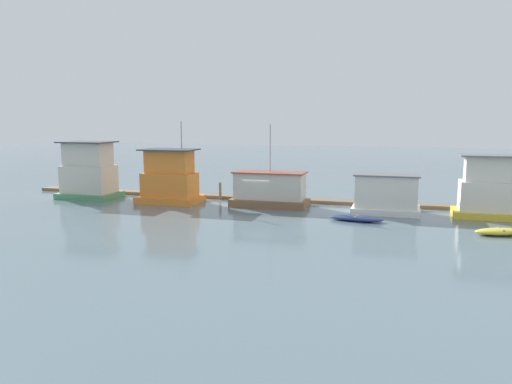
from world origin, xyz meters
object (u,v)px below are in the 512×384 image
object	(u,v)px
houseboat_white	(386,194)
dinghy_yellow	(500,232)
houseboat_brown	(270,190)
houseboat_yellow	(495,191)
houseboat_green	(89,173)
houseboat_orange	(170,179)
mooring_post_near_left	(402,201)
mooring_post_far_right	(220,191)
dinghy_navy	(356,218)
mooring_post_far_left	(285,196)

from	to	relation	value
houseboat_white	dinghy_yellow	distance (m)	9.97
houseboat_brown	houseboat_yellow	distance (m)	18.49
houseboat_green	houseboat_brown	bearing A→B (deg)	1.20
dinghy_yellow	houseboat_yellow	bearing A→B (deg)	84.63
houseboat_orange	mooring_post_near_left	xyz separation A→B (m)	(20.95, 2.79, -1.49)
houseboat_yellow	mooring_post_far_right	size ratio (longest dim) A/B	3.67
houseboat_green	mooring_post_far_right	bearing A→B (deg)	10.90
dinghy_navy	houseboat_white	bearing A→B (deg)	63.46
houseboat_white	dinghy_navy	xyz separation A→B (m)	(-2.07, -4.14, -1.38)
houseboat_brown	houseboat_yellow	xyz separation A→B (m)	(18.48, 0.02, 0.67)
houseboat_yellow	dinghy_navy	xyz separation A→B (m)	(-10.41, -4.53, -1.94)
dinghy_yellow	mooring_post_far_right	distance (m)	24.95
houseboat_orange	mooring_post_near_left	size ratio (longest dim) A/B	5.59
houseboat_brown	dinghy_yellow	size ratio (longest dim) A/B	2.02
houseboat_green	dinghy_navy	bearing A→B (deg)	-8.83
houseboat_yellow	dinghy_navy	distance (m)	11.51
houseboat_green	dinghy_navy	xyz separation A→B (m)	(26.55, -4.12, -2.29)
houseboat_white	dinghy_navy	world-z (taller)	houseboat_white
houseboat_brown	mooring_post_far_left	distance (m)	2.45
houseboat_green	mooring_post_far_left	distance (m)	19.66
houseboat_orange	mooring_post_near_left	distance (m)	21.18
dinghy_yellow	mooring_post_near_left	distance (m)	10.78
houseboat_green	mooring_post_near_left	bearing A→B (deg)	4.76
houseboat_yellow	mooring_post_far_left	bearing A→B (deg)	173.21
houseboat_white	houseboat_brown	bearing A→B (deg)	177.93
houseboat_orange	houseboat_brown	distance (m)	9.56
dinghy_navy	mooring_post_far_left	bearing A→B (deg)	137.16
mooring_post_far_left	mooring_post_near_left	xyz separation A→B (m)	(10.49, 0.00, 0.03)
dinghy_yellow	mooring_post_far_left	bearing A→B (deg)	152.97
mooring_post_near_left	mooring_post_far_right	bearing A→B (deg)	180.00
houseboat_yellow	mooring_post_far_right	bearing A→B (deg)	175.03
dinghy_navy	mooring_post_far_right	xyz separation A→B (m)	(-13.61, 6.62, 0.64)
houseboat_green	houseboat_white	world-z (taller)	houseboat_green
houseboat_yellow	mooring_post_near_left	bearing A→B (deg)	163.50
mooring_post_far_left	dinghy_yellow	bearing A→B (deg)	-27.03
dinghy_yellow	mooring_post_far_right	size ratio (longest dim) A/B	2.14
houseboat_yellow	houseboat_green	bearing A→B (deg)	-179.37
houseboat_orange	mooring_post_far_left	xyz separation A→B (m)	(10.45, 2.79, -1.52)
houseboat_green	houseboat_orange	xyz separation A→B (m)	(8.96, -0.30, -0.34)
mooring_post_far_right	mooring_post_near_left	xyz separation A→B (m)	(16.97, 0.00, -0.17)
dinghy_yellow	dinghy_navy	bearing A→B (deg)	168.35
houseboat_orange	mooring_post_far_left	distance (m)	10.93
mooring_post_far_left	houseboat_orange	bearing A→B (deg)	-165.05
houseboat_green	mooring_post_far_right	size ratio (longest dim) A/B	3.30
dinghy_navy	mooring_post_far_right	world-z (taller)	mooring_post_far_right
houseboat_white	mooring_post_near_left	xyz separation A→B (m)	(1.29, 2.47, -0.92)
houseboat_white	dinghy_navy	size ratio (longest dim) A/B	1.28
dinghy_yellow	mooring_post_far_right	xyz separation A→B (m)	(-23.40, 8.63, 0.61)
houseboat_orange	dinghy_yellow	xyz separation A→B (m)	(27.38, -5.84, -1.93)
houseboat_orange	houseboat_white	size ratio (longest dim) A/B	1.38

